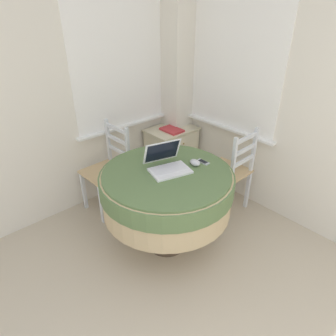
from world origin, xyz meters
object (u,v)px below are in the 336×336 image
dining_chair_near_right_window (230,172)px  corner_cabinet (172,153)px  laptop (167,164)px  dining_chair_near_back_window (109,170)px  computer_mouse (195,163)px  book_on_cabinet (172,130)px  round_dining_table (167,189)px  cell_phone (203,162)px

dining_chair_near_right_window → corner_cabinet: 0.91m
dining_chair_near_right_window → laptop: bearing=176.0°
laptop → dining_chair_near_back_window: laptop is taller
computer_mouse → book_on_cabinet: size_ratio=0.40×
round_dining_table → computer_mouse: (0.25, -0.08, 0.19)m
laptop → dining_chair_near_right_window: laptop is taller
cell_phone → dining_chair_near_right_window: (0.51, 0.07, -0.33)m
round_dining_table → cell_phone: 0.39m
laptop → book_on_cabinet: laptop is taller
corner_cabinet → laptop: bearing=-134.5°
dining_chair_near_back_window → dining_chair_near_right_window: bearing=-43.9°
round_dining_table → corner_cabinet: size_ratio=1.70×
laptop → book_on_cabinet: (0.79, 0.80, -0.16)m
round_dining_table → book_on_cabinet: size_ratio=4.36×
cell_phone → corner_cabinet: cell_phone is taller
round_dining_table → laptop: 0.22m
dining_chair_near_right_window → book_on_cabinet: bearing=91.6°
round_dining_table → dining_chair_near_right_window: dining_chair_near_right_window is taller
laptop → dining_chair_near_back_window: 0.90m
round_dining_table → laptop: size_ratio=2.86×
laptop → dining_chair_near_right_window: size_ratio=0.42×
cell_phone → dining_chair_near_right_window: 0.61m
laptop → book_on_cabinet: bearing=45.3°
cell_phone → dining_chair_near_back_window: size_ratio=0.12×
laptop → cell_phone: laptop is taller
laptop → corner_cabinet: (0.83, 0.85, -0.50)m
round_dining_table → corner_cabinet: 1.27m
computer_mouse → cell_phone: bearing=-6.6°
cell_phone → book_on_cabinet: bearing=62.3°
round_dining_table → dining_chair_near_back_window: dining_chair_near_back_window is taller
cell_phone → corner_cabinet: 1.19m
computer_mouse → book_on_cabinet: bearing=57.8°
computer_mouse → cell_phone: computer_mouse is taller
round_dining_table → book_on_cabinet: bearing=45.2°
cell_phone → dining_chair_near_right_window: size_ratio=0.12×
cell_phone → book_on_cabinet: (0.48, 0.92, -0.12)m
computer_mouse → dining_chair_near_right_window: (0.60, 0.06, -0.35)m
book_on_cabinet → corner_cabinet: bearing=48.8°
corner_cabinet → dining_chair_near_back_window: bearing=-177.8°
round_dining_table → dining_chair_near_right_window: (0.85, -0.02, -0.16)m
dining_chair_near_right_window → computer_mouse: bearing=-174.7°
computer_mouse → corner_cabinet: computer_mouse is taller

